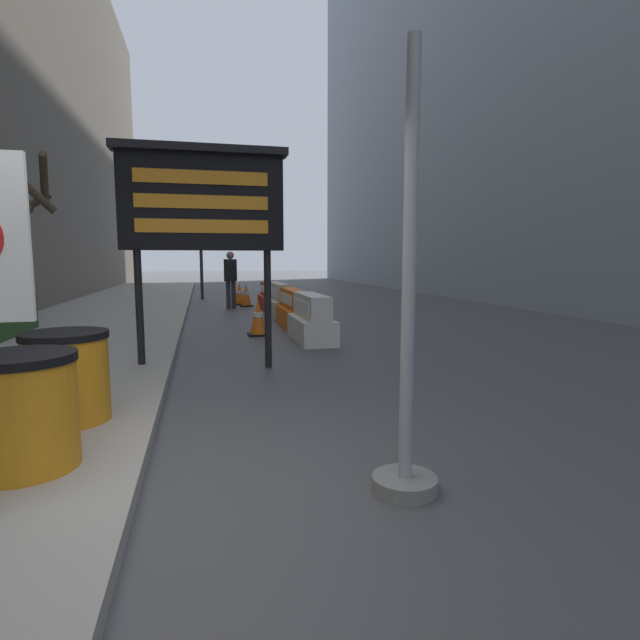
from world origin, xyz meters
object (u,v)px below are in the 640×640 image
barrel_drum_middle (67,376)px  pedestrian_worker (231,275)px  jersey_barrier_orange_near (293,310)px  jersey_barrier_cream (279,302)px  jersey_barrier_white (312,320)px  traffic_cone_mid (258,318)px  traffic_light_near_curb (200,233)px  message_board (203,202)px  jersey_barrier_red_striped (269,297)px  traffic_cone_near (239,294)px  traffic_cone_far (246,295)px  barrel_drum_foreground (22,411)px

barrel_drum_middle → pedestrian_worker: size_ratio=0.45×
jersey_barrier_orange_near → jersey_barrier_cream: (-0.00, 2.20, 0.02)m
jersey_barrier_white → traffic_cone_mid: bearing=135.1°
barrel_drum_middle → traffic_light_near_curb: traffic_light_near_curb is taller
jersey_barrier_orange_near → message_board: bearing=-115.6°
jersey_barrier_orange_near → jersey_barrier_red_striped: 4.20m
jersey_barrier_red_striped → traffic_cone_near: bearing=114.5°
traffic_cone_far → barrel_drum_middle: bearing=-102.4°
jersey_barrier_cream → traffic_light_near_curb: (-2.01, 6.30, 2.10)m
barrel_drum_foreground → barrel_drum_middle: (0.03, 1.02, 0.00)m
jersey_barrier_white → jersey_barrier_cream: bearing=90.0°
barrel_drum_middle → jersey_barrier_white: 5.49m
barrel_drum_middle → jersey_barrier_orange_near: bearing=63.8°
barrel_drum_middle → traffic_cone_mid: bearing=67.2°
barrel_drum_middle → traffic_cone_far: size_ratio=1.06×
barrel_drum_foreground → message_board: 4.02m
jersey_barrier_cream → traffic_cone_far: (-0.61, 3.05, -0.03)m
barrel_drum_foreground → traffic_cone_near: size_ratio=1.05×
jersey_barrier_white → jersey_barrier_red_striped: (0.00, 6.19, -0.03)m
barrel_drum_foreground → jersey_barrier_red_striped: (3.20, 11.68, -0.17)m
traffic_cone_mid → barrel_drum_foreground: bearing=-109.7°
barrel_drum_middle → jersey_barrier_orange_near: barrel_drum_middle is taller
barrel_drum_foreground → message_board: size_ratio=0.26×
barrel_drum_middle → jersey_barrier_cream: barrel_drum_middle is taller
jersey_barrier_cream → jersey_barrier_red_striped: bearing=90.0°
barrel_drum_foreground → traffic_light_near_curb: size_ratio=0.23×
jersey_barrier_white → traffic_cone_near: size_ratio=2.26×
jersey_barrier_red_striped → pedestrian_worker: size_ratio=0.98×
barrel_drum_foreground → jersey_barrier_cream: size_ratio=0.41×
message_board → jersey_barrier_cream: (1.96, 6.29, -1.91)m
jersey_barrier_cream → traffic_cone_mid: bearing=-105.6°
jersey_barrier_orange_near → jersey_barrier_red_striped: size_ratio=1.07×
jersey_barrier_cream → jersey_barrier_white: bearing=-90.0°
traffic_cone_near → pedestrian_worker: (-0.35, -1.28, 0.67)m
message_board → jersey_barrier_orange_near: bearing=64.4°
jersey_barrier_white → pedestrian_worker: 6.74m
barrel_drum_middle → jersey_barrier_red_striped: size_ratio=0.46×
traffic_cone_mid → traffic_cone_far: size_ratio=0.98×
pedestrian_worker → jersey_barrier_white: bearing=-150.4°
message_board → traffic_cone_near: (1.18, 10.00, -1.93)m
jersey_barrier_cream → jersey_barrier_orange_near: bearing=-90.0°
traffic_cone_mid → pedestrian_worker: (-0.22, 5.70, 0.68)m
traffic_cone_far → traffic_light_near_curb: traffic_light_near_curb is taller
message_board → traffic_cone_far: 9.63m
jersey_barrier_cream → pedestrian_worker: pedestrian_worker is taller
jersey_barrier_red_striped → traffic_cone_mid: jersey_barrier_red_striped is taller
message_board → traffic_cone_mid: bearing=70.9°
jersey_barrier_orange_near → traffic_light_near_curb: bearing=103.3°
jersey_barrier_white → barrel_drum_foreground: bearing=-120.3°
jersey_barrier_cream → traffic_cone_near: (-0.78, 3.72, -0.02)m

